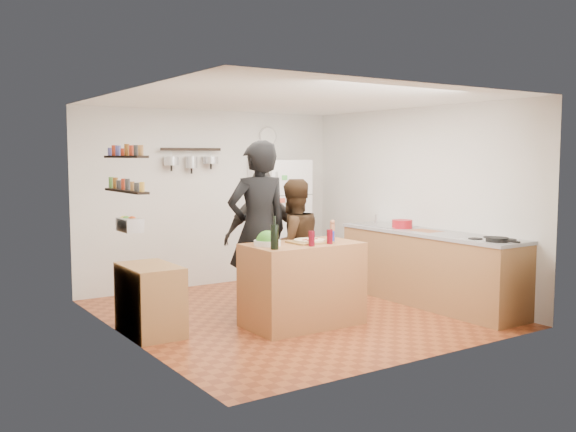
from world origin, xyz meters
TOP-DOWN VIEW (x-y plane):
  - room_shell at (0.00, 0.39)m, footprint 4.20×4.20m
  - prep_island at (-0.21, -0.50)m, footprint 1.25×0.72m
  - pizza_board at (-0.13, -0.52)m, footprint 0.42×0.34m
  - pizza at (-0.13, -0.52)m, footprint 0.34×0.34m
  - salad_bowl at (-0.63, -0.45)m, footprint 0.29×0.29m
  - wine_bottle at (-0.71, -0.72)m, footprint 0.08×0.08m
  - wine_glass_near at (-0.26, -0.74)m, footprint 0.07×0.07m
  - wine_glass_far at (0.01, -0.70)m, footprint 0.06×0.06m
  - pepper_mill at (0.24, -0.45)m, footprint 0.06×0.06m
  - salt_canister at (0.09, -0.62)m, footprint 0.08×0.08m
  - person_left at (-0.47, 0.01)m, footprint 0.78×0.54m
  - person_center at (0.01, 0.02)m, footprint 0.81×0.65m
  - person_back at (-0.10, 0.48)m, footprint 1.07×0.67m
  - counter_run at (1.70, -0.55)m, footprint 0.63×2.63m
  - stove_top at (1.70, -1.50)m, footprint 0.60×0.62m
  - skillet at (1.60, -1.64)m, footprint 0.24×0.24m
  - sink at (1.70, 0.30)m, footprint 0.50×0.80m
  - cutting_board at (1.70, -0.47)m, footprint 0.30×0.40m
  - red_bowl at (1.65, -0.10)m, footprint 0.26×0.26m
  - fridge at (0.95, 1.75)m, footprint 0.70×0.68m
  - wall_clock at (0.95, 2.08)m, footprint 0.30×0.03m
  - spice_shelf_lower at (-1.93, 0.20)m, footprint 0.12×1.00m
  - spice_shelf_upper at (-1.93, 0.20)m, footprint 0.12×1.00m
  - produce_basket at (-1.90, 0.20)m, footprint 0.18×0.35m
  - side_table at (-1.74, 0.08)m, footprint 0.50×0.80m
  - pot_rack at (-0.35, 2.00)m, footprint 0.90×0.04m

SIDE VIEW (x-z plane):
  - side_table at x=-1.74m, z-range 0.00..0.73m
  - counter_run at x=1.70m, z-range 0.00..0.90m
  - prep_island at x=-0.21m, z-range 0.00..0.91m
  - person_center at x=0.01m, z-range 0.00..1.59m
  - person_back at x=-0.10m, z-range 0.00..1.69m
  - fridge at x=0.95m, z-range 0.00..1.80m
  - stove_top at x=1.70m, z-range 0.90..0.92m
  - cutting_board at x=1.70m, z-range 0.90..0.92m
  - sink at x=1.70m, z-range 0.90..0.93m
  - pizza_board at x=-0.13m, z-range 0.91..0.93m
  - salad_bowl at x=-0.63m, z-range 0.91..0.97m
  - pizza at x=-0.13m, z-range 0.93..0.95m
  - skillet at x=1.60m, z-range 0.92..0.97m
  - salt_canister at x=0.09m, z-range 0.91..1.03m
  - red_bowl at x=1.65m, z-range 0.92..1.03m
  - wine_glass_far at x=0.01m, z-range 0.91..1.07m
  - wine_glass_near at x=-0.26m, z-range 0.91..1.07m
  - pepper_mill at x=0.24m, z-range 0.91..1.09m
  - person_left at x=-0.47m, z-range 0.00..2.03m
  - wine_bottle at x=-0.71m, z-range 0.91..1.16m
  - produce_basket at x=-1.90m, z-range 1.08..1.22m
  - room_shell at x=0.00m, z-range -0.85..3.35m
  - spice_shelf_lower at x=-1.93m, z-range 1.49..1.51m
  - spice_shelf_upper at x=-1.93m, z-range 1.84..1.86m
  - pot_rack at x=-0.35m, z-range 1.93..1.97m
  - wall_clock at x=0.95m, z-range 2.00..2.30m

